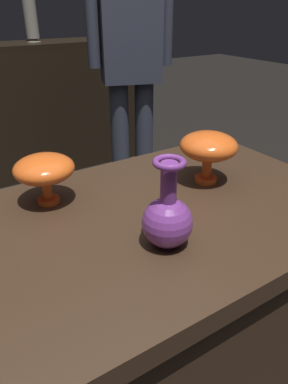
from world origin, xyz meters
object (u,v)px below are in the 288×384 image
at_px(vase_centerpiece, 167,218).
at_px(visitor_near_right, 131,50).
at_px(vase_left_accent, 44,170).
at_px(shelf_vase_right, 31,17).
at_px(shelf_vase_far_right, 101,21).
at_px(vase_tall_behind, 209,147).

bearing_deg(vase_centerpiece, visitor_near_right, 61.95).
height_order(vase_left_accent, shelf_vase_right, shelf_vase_right).
xyz_separation_m(shelf_vase_far_right, visitor_near_right, (-0.31, -0.95, -0.10)).
xyz_separation_m(vase_centerpiece, shelf_vase_right, (0.49, 2.35, 0.29)).
distance_m(shelf_vase_far_right, visitor_near_right, 1.01).
distance_m(vase_centerpiece, shelf_vase_far_right, 2.50).
relative_size(vase_centerpiece, visitor_near_right, 0.11).
bearing_deg(vase_tall_behind, shelf_vase_right, 84.22).
height_order(vase_centerpiece, visitor_near_right, visitor_near_right).
height_order(shelf_vase_right, visitor_near_right, visitor_near_right).
bearing_deg(visitor_near_right, shelf_vase_right, -58.78).
relative_size(shelf_vase_far_right, shelf_vase_right, 0.78).
distance_m(shelf_vase_right, visitor_near_right, 1.07).
bearing_deg(visitor_near_right, vase_left_accent, 69.61).
bearing_deg(shelf_vase_right, visitor_near_right, -78.41).
distance_m(vase_centerpiece, vase_tall_behind, 0.33).
bearing_deg(vase_tall_behind, visitor_near_right, 69.09).
bearing_deg(shelf_vase_far_right, shelf_vase_right, 170.71).
bearing_deg(vase_left_accent, vase_tall_behind, -16.48).
height_order(vase_centerpiece, vase_tall_behind, vase_centerpiece).
bearing_deg(vase_tall_behind, vase_left_accent, 163.52).
relative_size(vase_centerpiece, shelf_vase_far_right, 0.73).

